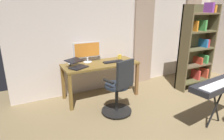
{
  "coord_description": "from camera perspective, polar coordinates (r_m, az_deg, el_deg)",
  "views": [
    {
      "loc": [
        2.55,
        1.23,
        1.88
      ],
      "look_at": [
        1.02,
        -1.74,
        0.79
      ],
      "focal_mm": 31.25,
      "sensor_mm": 36.0,
      "label": 1
    }
  ],
  "objects": [
    {
      "name": "desk",
      "position": [
        4.08,
        -3.4,
        0.67
      ],
      "size": [
        1.56,
        0.63,
        0.76
      ],
      "color": "brown",
      "rests_on": "ground"
    },
    {
      "name": "mug_tea",
      "position": [
        4.38,
        2.26,
        3.92
      ],
      "size": [
        0.12,
        0.08,
        0.1
      ],
      "color": "gold",
      "rests_on": "desk"
    },
    {
      "name": "office_chair",
      "position": [
        3.46,
        2.14,
        -5.7
      ],
      "size": [
        0.56,
        0.56,
        1.04
      ],
      "rotation": [
        0.0,
        0.0,
        3.42
      ],
      "color": "black",
      "rests_on": "ground"
    },
    {
      "name": "curtain_left_panel",
      "position": [
        6.02,
        22.05,
        10.83
      ],
      "size": [
        0.52,
        0.06,
        2.51
      ],
      "primitive_type": "cube",
      "color": "#A18571",
      "rests_on": "ground"
    },
    {
      "name": "curtain_right_panel",
      "position": [
        4.92,
        9.3,
        10.55
      ],
      "size": [
        0.53,
        0.06,
        2.51
      ],
      "primitive_type": "cube",
      "color": "#A18571",
      "rests_on": "ground"
    },
    {
      "name": "laptop",
      "position": [
        3.8,
        -10.17,
        1.51
      ],
      "size": [
        0.45,
        0.45,
        0.15
      ],
      "rotation": [
        0.0,
        0.0,
        0.49
      ],
      "color": "black",
      "rests_on": "desk"
    },
    {
      "name": "computer_monitor",
      "position": [
        4.1,
        -7.29,
        5.67
      ],
      "size": [
        0.58,
        0.18,
        0.43
      ],
      "color": "silver",
      "rests_on": "desk"
    },
    {
      "name": "bookshelf",
      "position": [
        4.94,
        23.39,
        6.09
      ],
      "size": [
        0.86,
        0.3,
        1.97
      ],
      "color": "brown",
      "rests_on": "ground"
    },
    {
      "name": "computer_keyboard",
      "position": [
        4.12,
        0.36,
        2.47
      ],
      "size": [
        0.43,
        0.12,
        0.02
      ],
      "primitive_type": "cube",
      "color": "black",
      "rests_on": "desk"
    },
    {
      "name": "back_room_partition",
      "position": [
        4.8,
        5.07,
        11.59
      ],
      "size": [
        5.5,
        0.1,
        2.68
      ],
      "primitive_type": "cube",
      "color": "beige",
      "rests_on": "ground"
    },
    {
      "name": "piano_keyboard",
      "position": [
        3.49,
        29.05,
        -3.85
      ],
      "size": [
        1.18,
        0.45,
        0.78
      ],
      "rotation": [
        0.0,
        0.0,
        0.11
      ],
      "color": "black",
      "rests_on": "ground"
    },
    {
      "name": "computer_mouse",
      "position": [
        4.02,
        -12.23,
        1.76
      ],
      "size": [
        0.06,
        0.1,
        0.04
      ],
      "primitive_type": "ellipsoid",
      "color": "#B7BCC1",
      "rests_on": "desk"
    }
  ]
}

